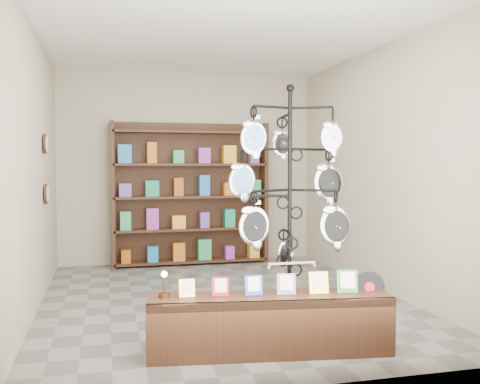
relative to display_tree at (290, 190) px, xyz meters
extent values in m
plane|color=slate|center=(-0.35, 1.33, -1.32)|extent=(5.00, 5.00, 0.00)
plane|color=#ADA08B|center=(-0.35, 3.83, 0.18)|extent=(4.00, 0.00, 4.00)
plane|color=#ADA08B|center=(-0.35, -1.17, 0.18)|extent=(4.00, 0.00, 4.00)
plane|color=#ADA08B|center=(-2.35, 1.33, 0.18)|extent=(0.00, 5.00, 5.00)
plane|color=#ADA08B|center=(1.65, 1.33, 0.18)|extent=(0.00, 5.00, 5.00)
plane|color=white|center=(-0.35, 1.33, 1.68)|extent=(5.00, 5.00, 0.00)
cylinder|color=black|center=(0.00, 0.00, -1.30)|extent=(0.51, 0.51, 0.03)
cylinder|color=black|center=(0.00, 0.00, -0.21)|extent=(0.04, 0.04, 2.22)
sphere|color=black|center=(0.00, 0.00, 0.93)|extent=(0.07, 0.07, 0.07)
ellipsoid|color=silver|center=(0.02, 0.23, -0.62)|extent=(0.12, 0.05, 0.23)
cube|color=tan|center=(-0.09, -0.31, -0.61)|extent=(0.42, 0.02, 0.04)
cube|color=black|center=(-0.33, -0.47, -1.07)|extent=(2.02, 0.68, 0.49)
cube|color=gold|center=(-1.00, -0.37, -0.76)|extent=(0.13, 0.06, 0.15)
cube|color=#AD0D14|center=(-0.73, -0.41, -0.75)|extent=(0.14, 0.07, 0.15)
cube|color=#263FA5|center=(-0.47, -0.45, -0.75)|extent=(0.15, 0.07, 0.16)
cube|color=#E54C33|center=(-0.20, -0.49, -0.74)|extent=(0.16, 0.07, 0.17)
cube|color=gold|center=(0.07, -0.52, -0.74)|extent=(0.17, 0.08, 0.18)
cube|color=#337233|center=(0.31, -0.56, -0.74)|extent=(0.18, 0.08, 0.19)
cylinder|color=black|center=(0.52, -0.54, -0.80)|extent=(0.28, 0.10, 0.27)
cylinder|color=#AD0D14|center=(0.52, -0.55, -0.80)|extent=(0.09, 0.04, 0.09)
cylinder|color=#442613|center=(-1.18, -0.35, -0.81)|extent=(0.09, 0.09, 0.04)
cylinder|color=#442613|center=(-1.18, -0.35, -0.73)|extent=(0.02, 0.02, 0.13)
sphere|color=#FFBF59|center=(-1.18, -0.35, -0.64)|extent=(0.05, 0.05, 0.05)
cube|color=black|center=(-0.35, 3.77, -0.22)|extent=(2.40, 0.04, 2.20)
cube|color=black|center=(-1.53, 3.61, -0.22)|extent=(0.06, 0.36, 2.20)
cube|color=black|center=(0.83, 3.61, -0.22)|extent=(0.06, 0.36, 2.20)
cube|color=black|center=(-0.35, 3.61, -1.27)|extent=(2.36, 0.36, 0.04)
cube|color=black|center=(-0.35, 3.61, -0.77)|extent=(2.36, 0.36, 0.03)
cube|color=black|center=(-0.35, 3.61, -0.27)|extent=(2.36, 0.36, 0.04)
cube|color=black|center=(-0.35, 3.61, 0.23)|extent=(2.36, 0.36, 0.04)
cube|color=black|center=(-0.35, 3.61, 0.73)|extent=(2.36, 0.36, 0.04)
cylinder|color=black|center=(-2.32, 2.13, 0.48)|extent=(0.03, 0.24, 0.24)
cylinder|color=black|center=(-2.32, 2.13, -0.12)|extent=(0.03, 0.24, 0.24)
camera|label=1|loc=(-1.63, -4.60, 0.24)|focal=40.00mm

